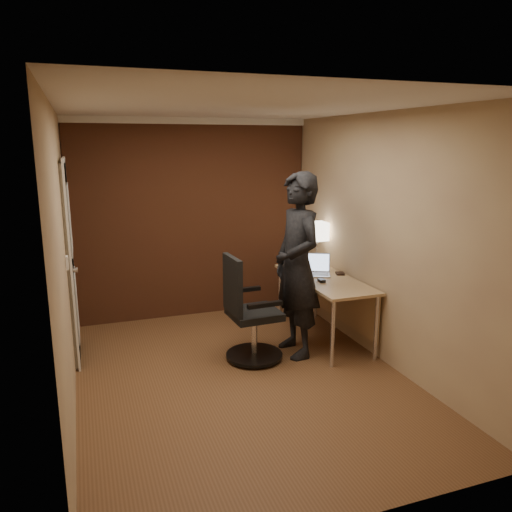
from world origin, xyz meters
The scene contains 8 objects.
room centered at (-0.27, 1.54, 1.37)m, with size 4.00×4.00×4.00m.
desk centered at (1.25, 0.60, 0.60)m, with size 0.60×1.50×0.73m.
desk_lamp centered at (1.35, 1.15, 1.15)m, with size 0.22×0.22×0.54m.
laptop centered at (1.15, 0.77, 0.79)m, with size 0.41×0.38×0.23m.
mouse centered at (1.07, 0.45, 0.75)m, with size 0.06×0.10×0.03m, color black.
wallet centered at (1.41, 0.66, 0.74)m, with size 0.09×0.11×0.02m, color black.
office_chair centered at (0.19, 0.35, 0.48)m, with size 0.59×0.62×1.09m.
person centered at (0.73, 0.35, 0.96)m, with size 0.70×0.46×1.92m, color black.
Camera 1 is at (-1.35, -4.21, 2.20)m, focal length 35.00 mm.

